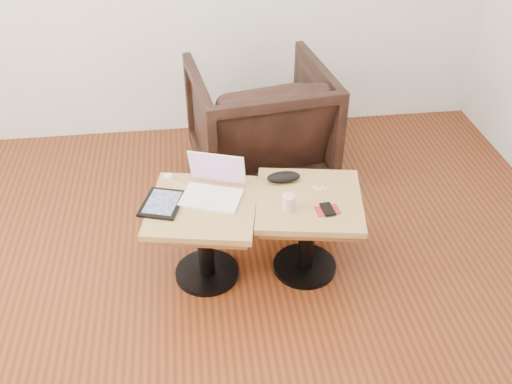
{
  "coord_description": "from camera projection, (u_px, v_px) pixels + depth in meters",
  "views": [
    {
      "loc": [
        0.04,
        -1.67,
        2.21
      ],
      "look_at": [
        0.34,
        0.61,
        0.53
      ],
      "focal_mm": 40.0,
      "sensor_mm": 36.0,
      "label": 1
    }
  ],
  "objects": [
    {
      "name": "room_shell",
      "position": [
        177.0,
        105.0,
        1.84
      ],
      "size": [
        4.52,
        4.52,
        2.71
      ],
      "color": "#3D210F",
      "rests_on": "ground"
    },
    {
      "name": "side_table_left",
      "position": [
        204.0,
        223.0,
        2.92
      ],
      "size": [
        0.63,
        0.63,
        0.48
      ],
      "rotation": [
        0.0,
        0.0,
        -0.2
      ],
      "color": "black",
      "rests_on": "ground"
    },
    {
      "name": "side_table_right",
      "position": [
        308.0,
        217.0,
        2.96
      ],
      "size": [
        0.62,
        0.62,
        0.48
      ],
      "rotation": [
        0.0,
        0.0,
        -0.17
      ],
      "color": "black",
      "rests_on": "ground"
    },
    {
      "name": "laptop",
      "position": [
        213.0,
        188.0,
        2.89
      ],
      "size": [
        0.36,
        0.34,
        0.21
      ],
      "rotation": [
        0.0,
        0.0,
        -0.35
      ],
      "color": "white",
      "rests_on": "side_table_left"
    },
    {
      "name": "tablet",
      "position": [
        162.0,
        203.0,
        2.84
      ],
      "size": [
        0.25,
        0.28,
        0.02
      ],
      "rotation": [
        0.0,
        0.0,
        -0.31
      ],
      "color": "black",
      "rests_on": "side_table_left"
    },
    {
      "name": "charging_adapter",
      "position": [
        168.0,
        177.0,
        3.02
      ],
      "size": [
        0.04,
        0.04,
        0.02
      ],
      "primitive_type": "cube",
      "rotation": [
        0.0,
        0.0,
        0.04
      ],
      "color": "white",
      "rests_on": "side_table_left"
    },
    {
      "name": "glasses_case",
      "position": [
        284.0,
        177.0,
        2.99
      ],
      "size": [
        0.18,
        0.08,
        0.06
      ],
      "primitive_type": "ellipsoid",
      "rotation": [
        0.0,
        0.0,
        0.04
      ],
      "color": "black",
      "rests_on": "side_table_right"
    },
    {
      "name": "striped_cup",
      "position": [
        288.0,
        203.0,
        2.78
      ],
      "size": [
        0.07,
        0.07,
        0.09
      ],
      "primitive_type": "cylinder",
      "rotation": [
        0.0,
        0.0,
        -0.12
      ],
      "color": "#D65D86",
      "rests_on": "side_table_right"
    },
    {
      "name": "earbuds_tangle",
      "position": [
        320.0,
        189.0,
        2.94
      ],
      "size": [
        0.08,
        0.05,
        0.02
      ],
      "color": "white",
      "rests_on": "side_table_right"
    },
    {
      "name": "phone_on_sleeve",
      "position": [
        327.0,
        210.0,
        2.8
      ],
      "size": [
        0.12,
        0.11,
        0.01
      ],
      "rotation": [
        0.0,
        0.0,
        0.1
      ],
      "color": "maroon",
      "rests_on": "side_table_right"
    },
    {
      "name": "armchair",
      "position": [
        260.0,
        123.0,
        3.71
      ],
      "size": [
        0.94,
        0.96,
        0.78
      ],
      "primitive_type": "imported",
      "rotation": [
        0.0,
        0.0,
        3.27
      ],
      "color": "black",
      "rests_on": "ground"
    }
  ]
}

